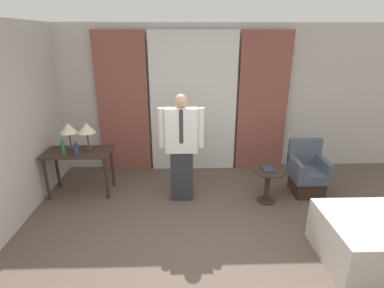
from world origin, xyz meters
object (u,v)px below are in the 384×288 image
at_px(desk, 79,158).
at_px(armchair, 307,174).
at_px(book, 268,169).
at_px(side_table, 268,180).
at_px(table_lamp_left, 69,129).
at_px(bottle_by_lamp, 77,150).
at_px(table_lamp_right, 87,129).
at_px(bottle_near_edge, 63,148).
at_px(person, 181,145).

height_order(desk, armchair, armchair).
height_order(desk, book, desk).
bearing_deg(armchair, side_table, -159.08).
xyz_separation_m(table_lamp_left, side_table, (3.14, -0.50, -0.70)).
relative_size(desk, bottle_by_lamp, 4.72).
xyz_separation_m(desk, armchair, (3.73, -0.10, -0.29)).
bearing_deg(table_lamp_right, book, -10.27).
bearing_deg(bottle_by_lamp, table_lamp_right, 72.11).
bearing_deg(bottle_near_edge, person, -3.64).
xyz_separation_m(bottle_by_lamp, book, (2.94, -0.22, -0.27)).
bearing_deg(person, desk, 171.66).
bearing_deg(desk, book, -7.54).
xyz_separation_m(table_lamp_left, person, (1.81, -0.36, -0.16)).
relative_size(table_lamp_left, armchair, 0.49).
relative_size(bottle_by_lamp, armchair, 0.26).
xyz_separation_m(table_lamp_left, table_lamp_right, (0.29, 0.00, 0.00)).
height_order(desk, table_lamp_right, table_lamp_right).
bearing_deg(desk, side_table, -7.26).
bearing_deg(book, bottle_by_lamp, 175.72).
bearing_deg(side_table, table_lamp_right, 170.03).
relative_size(bottle_near_edge, side_table, 0.47).
xyz_separation_m(desk, person, (1.66, -0.24, 0.30)).
distance_m(side_table, book, 0.19).
bearing_deg(person, table_lamp_right, 166.55).
height_order(desk, person, person).
xyz_separation_m(desk, table_lamp_left, (-0.14, 0.12, 0.46)).
relative_size(table_lamp_left, person, 0.26).
height_order(table_lamp_right, book, table_lamp_right).
bearing_deg(person, side_table, -5.90).
height_order(desk, bottle_near_edge, bottle_near_edge).
height_order(table_lamp_left, bottle_by_lamp, table_lamp_left).
bearing_deg(side_table, person, 174.10).
distance_m(desk, book, 3.01).
bearing_deg(armchair, table_lamp_right, 176.46).
distance_m(person, side_table, 1.45).
distance_m(desk, armchair, 3.74).
bearing_deg(side_table, armchair, 20.92).
bearing_deg(armchair, person, -176.08).
bearing_deg(table_lamp_right, armchair, -3.54).
bearing_deg(desk, bottle_near_edge, -143.42).
relative_size(bottle_by_lamp, person, 0.13).
distance_m(desk, table_lamp_right, 0.49).
xyz_separation_m(person, armchair, (2.07, 0.14, -0.58)).
relative_size(table_lamp_left, bottle_near_edge, 1.66).
bearing_deg(table_lamp_left, book, -9.35).
height_order(person, book, person).
relative_size(bottle_near_edge, book, 1.16).
xyz_separation_m(desk, book, (2.99, -0.40, -0.05)).
distance_m(bottle_near_edge, book, 3.18).
height_order(table_lamp_left, armchair, table_lamp_left).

